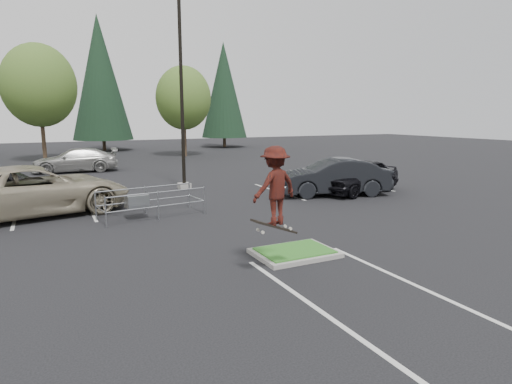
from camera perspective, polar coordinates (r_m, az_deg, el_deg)
name	(u,v)px	position (r m, az deg, el deg)	size (l,w,h in m)	color
ground	(295,255)	(12.04, 5.16, -8.37)	(120.00, 120.00, 0.00)	black
grass_median	(295,252)	(12.01, 5.17, -8.02)	(2.20, 1.60, 0.16)	gray
stall_lines	(184,215)	(16.84, -9.63, -3.08)	(22.62, 17.60, 0.01)	silver
light_pole	(182,101)	(22.68, -9.86, 11.88)	(0.70, 0.60, 10.12)	gray
decid_b	(39,88)	(40.31, -26.95, 12.24)	(5.89, 5.89, 9.64)	#38281C
decid_c	(183,100)	(41.35, -9.66, 12.00)	(5.12, 5.12, 8.38)	#38281C
conif_b	(100,78)	(50.73, -20.07, 14.11)	(6.38, 6.38, 14.50)	#38281C
conif_c	(224,90)	(53.21, -4.32, 13.38)	(5.50, 5.50, 12.50)	#38281C
cart_corral	(140,200)	(16.57, -15.17, -1.10)	(4.00, 1.91, 1.09)	gray
skateboarder	(275,186)	(10.08, 2.50, 0.76)	(1.33, 0.94, 2.16)	black
car_l_tan	(34,191)	(18.50, -27.53, 0.16)	(3.23, 7.01, 1.95)	gray
car_r_charc	(333,177)	(21.04, 10.26, 1.99)	(1.88, 5.39, 1.78)	black
car_r_black	(359,176)	(22.03, 13.59, 2.09)	(1.98, 4.92, 1.68)	black
car_far_silver	(76,160)	(31.91, -22.89, 3.94)	(2.26, 5.55, 1.61)	#A3A29D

